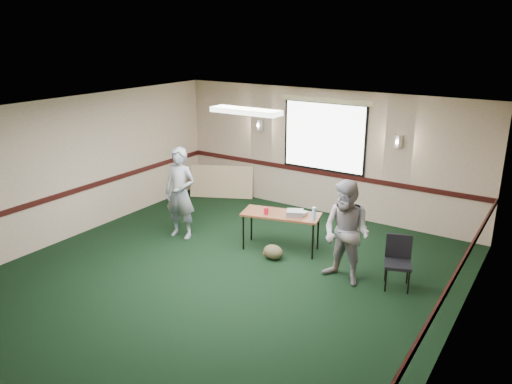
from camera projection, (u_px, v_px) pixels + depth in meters
The scene contains 13 objects.
ground at pixel (212, 285), 7.96m from camera, with size 8.00×8.00×0.00m, color black.
room_shell at pixel (280, 161), 9.16m from camera, with size 8.00×8.02×8.00m.
folding_table at pixel (281, 216), 9.04m from camera, with size 1.50×0.89×0.70m.
projector at pixel (295, 213), 8.90m from camera, with size 0.30×0.25×0.10m, color gray.
game_console at pixel (301, 213), 8.99m from camera, with size 0.21×0.16×0.05m, color silver.
red_cup at pixel (266, 211), 8.98m from camera, with size 0.08×0.08×0.12m, color red.
water_bottle at pixel (314, 213), 8.71m from camera, with size 0.07×0.07×0.22m, color #8EC3E9.
duffel_bag at pixel (273, 252), 8.81m from camera, with size 0.37×0.28×0.26m, color #49462A.
cable_coil at pixel (271, 253), 9.06m from camera, with size 0.28×0.28×0.01m, color #C44418.
folded_table at pixel (222, 182), 11.98m from camera, with size 1.51×0.06×0.78m, color tan.
conference_chair at pixel (398, 257), 7.80m from camera, with size 0.52×0.53×0.82m.
person_left at pixel (180, 193), 9.55m from camera, with size 0.65×0.43×1.78m, color #3A517F.
person_right at pixel (346, 233), 7.81m from camera, with size 0.82×0.64×1.69m, color #7A90BE.
Camera 1 is at (4.44, -5.58, 3.89)m, focal length 35.00 mm.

